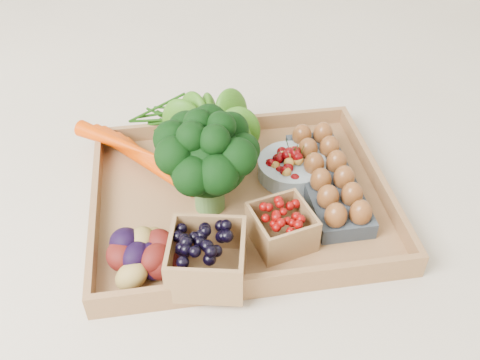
{
  "coord_description": "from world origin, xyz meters",
  "views": [
    {
      "loc": [
        -0.12,
        -0.74,
        0.71
      ],
      "look_at": [
        0.0,
        0.0,
        0.06
      ],
      "focal_mm": 40.0,
      "sensor_mm": 36.0,
      "label": 1
    }
  ],
  "objects": [
    {
      "name": "ground",
      "position": [
        0.0,
        0.0,
        0.0
      ],
      "size": [
        4.0,
        4.0,
        0.0
      ],
      "primitive_type": "plane",
      "color": "beige",
      "rests_on": "ground"
    },
    {
      "name": "broccoli",
      "position": [
        -0.06,
        -0.01,
        0.09
      ],
      "size": [
        0.18,
        0.18,
        0.14
      ],
      "primitive_type": null,
      "color": "black",
      "rests_on": "tray"
    },
    {
      "name": "egg_carton",
      "position": [
        0.17,
        -0.0,
        0.03
      ],
      "size": [
        0.1,
        0.28,
        0.03
      ],
      "primitive_type": "cube",
      "rotation": [
        0.0,
        0.0,
        0.01
      ],
      "color": "#323940",
      "rests_on": "tray"
    },
    {
      "name": "cherry_bowl",
      "position": [
        0.11,
        0.05,
        0.03
      ],
      "size": [
        0.14,
        0.14,
        0.04
      ],
      "primitive_type": "cylinder",
      "color": "#8C9EA5",
      "rests_on": "tray"
    },
    {
      "name": "lettuce",
      "position": [
        -0.04,
        0.14,
        0.08
      ],
      "size": [
        0.14,
        0.14,
        0.14
      ],
      "primitive_type": "sphere",
      "color": "#16460B",
      "rests_on": "tray"
    },
    {
      "name": "potatoes",
      "position": [
        -0.17,
        -0.14,
        0.06
      ],
      "size": [
        0.15,
        0.15,
        0.08
      ],
      "primitive_type": null,
      "color": "#3F0C0A",
      "rests_on": "tray"
    },
    {
      "name": "punnet_raspberry",
      "position": [
        0.05,
        -0.12,
        0.05
      ],
      "size": [
        0.12,
        0.12,
        0.07
      ],
      "primitive_type": "cube",
      "rotation": [
        0.0,
        0.0,
        0.24
      ],
      "color": "#670604",
      "rests_on": "tray"
    },
    {
      "name": "carrots",
      "position": [
        -0.18,
        0.12,
        0.04
      ],
      "size": [
        0.23,
        0.17,
        0.06
      ],
      "primitive_type": null,
      "color": "#CF3A00",
      "rests_on": "tray"
    },
    {
      "name": "punnet_blackberry",
      "position": [
        -0.08,
        -0.18,
        0.06
      ],
      "size": [
        0.14,
        0.14,
        0.08
      ],
      "primitive_type": "cube",
      "rotation": [
        0.0,
        0.0,
        -0.21
      ],
      "color": "black",
      "rests_on": "tray"
    },
    {
      "name": "tray",
      "position": [
        0.0,
        0.0,
        0.01
      ],
      "size": [
        0.55,
        0.45,
        0.01
      ],
      "primitive_type": "cube",
      "color": "#96693E",
      "rests_on": "ground"
    }
  ]
}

